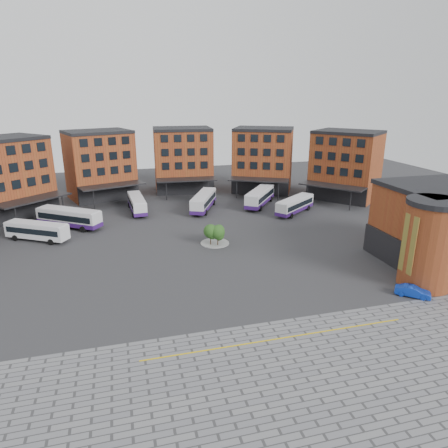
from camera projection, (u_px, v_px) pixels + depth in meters
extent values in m
plane|color=#28282B|center=(222.00, 278.00, 49.93)|extent=(160.00, 160.00, 0.00)
cube|color=slate|center=(320.00, 398.00, 30.21)|extent=(50.00, 22.00, 0.02)
cube|color=gold|center=(280.00, 338.00, 37.55)|extent=(26.00, 0.15, 0.02)
cube|color=brown|center=(8.00, 178.00, 74.02)|extent=(16.35, 16.13, 14.00)
cube|color=black|center=(27.00, 208.00, 73.05)|extent=(10.00, 9.07, 4.00)
cube|color=black|center=(1.00, 138.00, 71.74)|extent=(16.55, 16.35, 0.60)
cube|color=black|center=(22.00, 169.00, 70.71)|extent=(8.60, 7.77, 8.00)
cube|color=black|center=(33.00, 199.00, 71.21)|extent=(12.61, 11.97, 0.25)
cylinder|color=black|center=(16.00, 218.00, 67.27)|extent=(0.20, 0.20, 4.00)
cylinder|color=black|center=(63.00, 206.00, 74.51)|extent=(0.20, 0.20, 4.00)
cube|color=brown|center=(100.00, 166.00, 86.68)|extent=(15.55, 13.69, 14.00)
cube|color=black|center=(110.00, 193.00, 84.41)|extent=(12.45, 4.71, 4.00)
cube|color=black|center=(97.00, 132.00, 84.41)|extent=(15.65, 13.97, 0.60)
cube|color=black|center=(107.00, 159.00, 82.01)|extent=(10.87, 3.87, 8.00)
cube|color=black|center=(112.00, 185.00, 81.94)|extent=(13.72, 8.39, 0.25)
cylinder|color=black|center=(94.00, 200.00, 78.73)|extent=(0.20, 0.20, 4.00)
cylinder|color=black|center=(137.00, 194.00, 83.55)|extent=(0.20, 0.20, 4.00)
cube|color=brown|center=(183.00, 161.00, 93.46)|extent=(13.67, 10.88, 14.00)
cube|color=black|center=(186.00, 186.00, 90.49)|extent=(13.00, 1.41, 4.00)
cube|color=black|center=(182.00, 129.00, 91.18)|extent=(13.69, 11.18, 0.60)
cube|color=black|center=(185.00, 154.00, 88.06)|extent=(11.42, 0.95, 8.00)
cube|color=black|center=(186.00, 179.00, 87.67)|extent=(13.28, 5.30, 0.25)
cylinder|color=black|center=(166.00, 191.00, 85.80)|extent=(0.20, 0.20, 4.00)
cylinder|color=black|center=(208.00, 189.00, 87.43)|extent=(0.20, 0.20, 4.00)
cube|color=brown|center=(263.00, 161.00, 93.25)|extent=(16.12, 14.81, 14.00)
cube|color=black|center=(260.00, 186.00, 90.30)|extent=(11.81, 6.35, 4.00)
cube|color=black|center=(264.00, 129.00, 90.98)|extent=(16.26, 15.08, 0.60)
cube|color=black|center=(260.00, 154.00, 87.88)|extent=(10.26, 5.33, 8.00)
cube|color=black|center=(259.00, 180.00, 87.50)|extent=(13.58, 9.82, 0.25)
cylinder|color=black|center=(237.00, 189.00, 87.36)|extent=(0.20, 0.20, 4.00)
cylinder|color=black|center=(278.00, 191.00, 85.54)|extent=(0.20, 0.20, 4.00)
cube|color=brown|center=(346.00, 166.00, 86.11)|extent=(16.02, 16.39, 14.00)
cube|color=black|center=(335.00, 193.00, 83.90)|extent=(8.74, 10.28, 4.00)
cube|color=black|center=(349.00, 132.00, 83.83)|extent=(16.25, 16.58, 0.60)
cube|color=black|center=(338.00, 159.00, 81.50)|extent=(7.47, 8.86, 8.00)
cube|color=black|center=(332.00, 186.00, 81.45)|extent=(11.73, 12.79, 0.25)
cylinder|color=black|center=(307.00, 194.00, 83.16)|extent=(0.20, 0.20, 4.00)
cylinder|color=black|center=(350.00, 201.00, 78.18)|extent=(0.20, 0.20, 4.00)
cube|color=brown|center=(440.00, 226.00, 53.84)|extent=(14.00, 12.00, 10.00)
cube|color=black|center=(447.00, 187.00, 52.19)|extent=(14.40, 12.40, 0.60)
cube|color=black|center=(392.00, 251.00, 53.05)|extent=(0.40, 12.00, 4.00)
cylinder|color=brown|center=(429.00, 246.00, 46.63)|extent=(6.00, 6.00, 10.00)
cylinder|color=black|center=(437.00, 202.00, 44.98)|extent=(6.40, 6.40, 0.60)
cube|color=red|center=(409.00, 244.00, 45.77)|extent=(0.12, 2.20, 7.00)
cylinder|color=gray|center=(215.00, 243.00, 61.42)|extent=(4.40, 4.40, 0.12)
cylinder|color=#332114|center=(211.00, 240.00, 60.44)|extent=(0.14, 0.14, 1.62)
sphere|color=#224216|center=(211.00, 231.00, 59.99)|extent=(2.13, 2.13, 2.13)
sphere|color=#224216|center=(212.00, 234.00, 60.05)|extent=(1.49, 1.49, 1.49)
cylinder|color=#332114|center=(219.00, 238.00, 61.98)|extent=(0.14, 0.14, 1.36)
sphere|color=#224216|center=(219.00, 230.00, 61.59)|extent=(1.73, 1.73, 1.73)
sphere|color=#224216|center=(220.00, 233.00, 61.63)|extent=(1.21, 1.21, 1.21)
cylinder|color=#332114|center=(218.00, 241.00, 60.33)|extent=(0.14, 0.14, 1.54)
sphere|color=#224216|center=(218.00, 232.00, 59.90)|extent=(2.19, 2.19, 2.19)
sphere|color=#224216|center=(219.00, 235.00, 59.96)|extent=(1.53, 1.53, 1.53)
cube|color=silver|center=(37.00, 230.00, 62.20)|extent=(10.04, 7.30, 2.29)
cube|color=black|center=(37.00, 229.00, 62.15)|extent=(9.37, 6.93, 0.89)
cube|color=silver|center=(36.00, 223.00, 61.83)|extent=(9.64, 7.01, 0.11)
cube|color=black|center=(10.00, 226.00, 63.46)|extent=(1.12, 1.77, 1.03)
cylinder|color=black|center=(15.00, 238.00, 62.37)|extent=(0.95, 0.72, 0.94)
cylinder|color=black|center=(26.00, 233.00, 64.51)|extent=(0.95, 0.72, 0.94)
cylinder|color=black|center=(51.00, 242.00, 60.64)|extent=(0.95, 0.72, 0.94)
cylinder|color=black|center=(61.00, 237.00, 62.78)|extent=(0.95, 0.72, 0.94)
cube|color=silver|center=(69.00, 217.00, 68.15)|extent=(11.13, 8.94, 2.61)
cube|color=black|center=(69.00, 216.00, 68.09)|extent=(10.40, 8.45, 1.01)
cube|color=silver|center=(68.00, 209.00, 67.73)|extent=(10.69, 8.58, 0.13)
cube|color=black|center=(42.00, 212.00, 69.98)|extent=(1.40, 1.92, 1.17)
cube|color=#371561|center=(70.00, 222.00, 68.44)|extent=(11.19, 8.99, 0.75)
cylinder|color=black|center=(47.00, 224.00, 68.62)|extent=(1.06, 0.88, 1.07)
cylinder|color=black|center=(58.00, 220.00, 71.00)|extent=(1.06, 0.88, 1.07)
cylinder|color=black|center=(83.00, 229.00, 66.15)|extent=(1.06, 0.88, 1.07)
cylinder|color=black|center=(93.00, 225.00, 68.53)|extent=(1.06, 0.88, 1.07)
cube|color=silver|center=(137.00, 203.00, 77.36)|extent=(3.18, 10.93, 2.40)
cube|color=black|center=(137.00, 202.00, 77.30)|extent=(3.18, 10.08, 0.93)
cube|color=silver|center=(136.00, 197.00, 76.97)|extent=(3.06, 10.50, 0.12)
cube|color=black|center=(134.00, 196.00, 82.05)|extent=(2.09, 0.26, 1.08)
cube|color=#371561|center=(137.00, 207.00, 77.62)|extent=(3.23, 10.98, 0.69)
cylinder|color=black|center=(129.00, 205.00, 80.48)|extent=(0.36, 1.00, 0.98)
cylinder|color=black|center=(141.00, 204.00, 81.23)|extent=(0.36, 1.00, 0.98)
cylinder|color=black|center=(133.00, 215.00, 74.26)|extent=(0.36, 1.00, 0.98)
cylinder|color=black|center=(146.00, 214.00, 75.01)|extent=(0.36, 1.00, 0.98)
cube|color=silver|center=(204.00, 201.00, 78.69)|extent=(7.32, 11.68, 2.60)
cube|color=black|center=(204.00, 200.00, 78.64)|extent=(6.98, 10.86, 1.01)
cube|color=silver|center=(203.00, 194.00, 78.27)|extent=(7.03, 11.21, 0.13)
cube|color=black|center=(210.00, 193.00, 83.98)|extent=(2.09, 1.06, 1.17)
cube|color=#371561|center=(204.00, 205.00, 78.98)|extent=(7.37, 11.73, 0.74)
cylinder|color=black|center=(201.00, 202.00, 82.82)|extent=(0.74, 1.09, 1.06)
cylinder|color=black|center=(214.00, 203.00, 82.38)|extent=(0.74, 1.09, 1.06)
cylinder|color=black|center=(192.00, 212.00, 75.85)|extent=(0.74, 1.09, 1.06)
cylinder|color=black|center=(206.00, 213.00, 75.40)|extent=(0.74, 1.09, 1.06)
cube|color=silver|center=(260.00, 196.00, 81.75)|extent=(9.37, 11.32, 2.69)
cube|color=black|center=(260.00, 195.00, 81.69)|extent=(8.85, 10.58, 1.04)
cube|color=silver|center=(260.00, 190.00, 81.31)|extent=(9.00, 10.87, 0.13)
cube|color=black|center=(268.00, 189.00, 86.91)|extent=(1.94, 1.48, 1.21)
cube|color=#371561|center=(260.00, 201.00, 82.04)|extent=(9.43, 11.38, 0.77)
cylinder|color=black|center=(259.00, 198.00, 86.07)|extent=(0.92, 1.08, 1.10)
cylinder|color=black|center=(271.00, 199.00, 85.11)|extent=(0.92, 1.08, 1.10)
cylinder|color=black|center=(248.00, 207.00, 79.25)|extent=(0.92, 1.08, 1.10)
cylinder|color=black|center=(261.00, 208.00, 78.29)|extent=(0.92, 1.08, 1.10)
cube|color=silver|center=(295.00, 204.00, 76.47)|extent=(10.00, 8.40, 2.38)
cube|color=black|center=(295.00, 204.00, 76.41)|extent=(9.35, 7.94, 0.92)
cube|color=silver|center=(295.00, 198.00, 76.08)|extent=(9.60, 8.07, 0.12)
cube|color=black|center=(308.00, 198.00, 80.33)|extent=(1.34, 1.72, 1.07)
cube|color=#371561|center=(295.00, 209.00, 76.73)|extent=(10.05, 8.46, 0.68)
cylinder|color=black|center=(297.00, 206.00, 80.13)|extent=(0.95, 0.82, 0.97)
cylinder|color=black|center=(308.00, 208.00, 78.71)|extent=(0.95, 0.82, 0.97)
cylinder|color=black|center=(280.00, 214.00, 75.00)|extent=(0.95, 0.82, 0.97)
cylinder|color=black|center=(291.00, 216.00, 73.58)|extent=(0.95, 0.82, 0.97)
imported|color=#0C2FA7|center=(413.00, 291.00, 45.21)|extent=(3.77, 3.44, 1.25)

